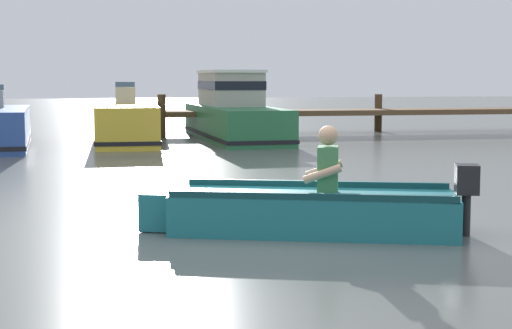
{
  "coord_description": "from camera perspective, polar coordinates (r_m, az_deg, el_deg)",
  "views": [
    {
      "loc": [
        -1.9,
        -8.83,
        1.71
      ],
      "look_at": [
        0.25,
        1.61,
        0.55
      ],
      "focal_mm": 55.94,
      "sensor_mm": 36.0,
      "label": 1
    }
  ],
  "objects": [
    {
      "name": "rowboat_with_person",
      "position": [
        8.9,
        3.72,
        -3.24
      ],
      "size": [
        3.64,
        2.05,
        1.19
      ],
      "color": "#1E727A",
      "rests_on": "ground"
    },
    {
      "name": "ground_plane",
      "position": [
        9.19,
        0.51,
        -4.51
      ],
      "size": [
        120.0,
        120.0,
        0.0
      ],
      "primitive_type": "plane",
      "color": "slate"
    },
    {
      "name": "moored_boat_green",
      "position": [
        22.33,
        -1.62,
        3.67
      ],
      "size": [
        2.07,
        6.48,
        1.93
      ],
      "color": "#287042",
      "rests_on": "ground"
    },
    {
      "name": "wooden_dock",
      "position": [
        25.4,
        9.24,
        3.74
      ],
      "size": [
        14.98,
        1.64,
        1.24
      ],
      "color": "brown",
      "rests_on": "ground"
    },
    {
      "name": "moored_boat_yellow",
      "position": [
        21.84,
        -9.28,
        2.92
      ],
      "size": [
        1.74,
        6.21,
        1.6
      ],
      "color": "gold",
      "rests_on": "ground"
    }
  ]
}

